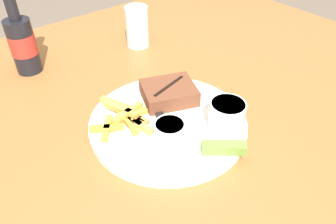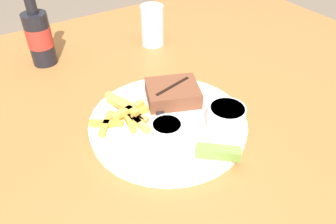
{
  "view_description": "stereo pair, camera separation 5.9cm",
  "coord_description": "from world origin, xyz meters",
  "px_view_note": "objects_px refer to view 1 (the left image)",
  "views": [
    {
      "loc": [
        -0.32,
        -0.39,
        1.21
      ],
      "look_at": [
        0.0,
        0.0,
        0.8
      ],
      "focal_mm": 35.0,
      "sensor_mm": 36.0,
      "label": 1
    },
    {
      "loc": [
        -0.27,
        -0.42,
        1.21
      ],
      "look_at": [
        0.0,
        0.0,
        0.8
      ],
      "focal_mm": 35.0,
      "sensor_mm": 36.0,
      "label": 2
    }
  ],
  "objects_px": {
    "knife_utensil": "(156,107)",
    "drinking_glass": "(137,27)",
    "dipping_sauce_cup": "(170,129)",
    "coleslaw_cup": "(227,114)",
    "steak_portion": "(169,93)",
    "fork_utensil": "(128,131)",
    "beer_bottle": "(22,43)",
    "dinner_plate": "(168,123)",
    "pickle_spear": "(224,148)"
  },
  "relations": [
    {
      "from": "dipping_sauce_cup",
      "to": "beer_bottle",
      "type": "distance_m",
      "value": 0.45
    },
    {
      "from": "coleslaw_cup",
      "to": "beer_bottle",
      "type": "xyz_separation_m",
      "value": [
        -0.21,
        0.48,
        0.03
      ]
    },
    {
      "from": "fork_utensil",
      "to": "beer_bottle",
      "type": "bearing_deg",
      "value": 113.21
    },
    {
      "from": "steak_portion",
      "to": "coleslaw_cup",
      "type": "distance_m",
      "value": 0.14
    },
    {
      "from": "coleslaw_cup",
      "to": "beer_bottle",
      "type": "height_order",
      "value": "beer_bottle"
    },
    {
      "from": "dipping_sauce_cup",
      "to": "drinking_glass",
      "type": "height_order",
      "value": "drinking_glass"
    },
    {
      "from": "knife_utensil",
      "to": "drinking_glass",
      "type": "xyz_separation_m",
      "value": [
        0.16,
        0.29,
        0.04
      ]
    },
    {
      "from": "beer_bottle",
      "to": "dipping_sauce_cup",
      "type": "bearing_deg",
      "value": -76.05
    },
    {
      "from": "dipping_sauce_cup",
      "to": "fork_utensil",
      "type": "xyz_separation_m",
      "value": [
        -0.05,
        0.06,
        -0.01
      ]
    },
    {
      "from": "coleslaw_cup",
      "to": "drinking_glass",
      "type": "bearing_deg",
      "value": 78.16
    },
    {
      "from": "dinner_plate",
      "to": "dipping_sauce_cup",
      "type": "bearing_deg",
      "value": -125.62
    },
    {
      "from": "coleslaw_cup",
      "to": "steak_portion",
      "type": "bearing_deg",
      "value": 101.03
    },
    {
      "from": "knife_utensil",
      "to": "drinking_glass",
      "type": "distance_m",
      "value": 0.33
    },
    {
      "from": "steak_portion",
      "to": "pickle_spear",
      "type": "xyz_separation_m",
      "value": [
        -0.03,
        -0.19,
        -0.01
      ]
    },
    {
      "from": "dinner_plate",
      "to": "steak_portion",
      "type": "xyz_separation_m",
      "value": [
        0.05,
        0.05,
        0.03
      ]
    },
    {
      "from": "dinner_plate",
      "to": "dipping_sauce_cup",
      "type": "distance_m",
      "value": 0.05
    },
    {
      "from": "knife_utensil",
      "to": "drinking_glass",
      "type": "relative_size",
      "value": 1.39
    },
    {
      "from": "dinner_plate",
      "to": "coleslaw_cup",
      "type": "distance_m",
      "value": 0.12
    },
    {
      "from": "coleslaw_cup",
      "to": "pickle_spear",
      "type": "xyz_separation_m",
      "value": [
        -0.05,
        -0.04,
        -0.02
      ]
    },
    {
      "from": "coleslaw_cup",
      "to": "drinking_glass",
      "type": "distance_m",
      "value": 0.43
    },
    {
      "from": "dipping_sauce_cup",
      "to": "knife_utensil",
      "type": "xyz_separation_m",
      "value": [
        0.03,
        0.08,
        -0.01
      ]
    },
    {
      "from": "steak_portion",
      "to": "fork_utensil",
      "type": "distance_m",
      "value": 0.13
    },
    {
      "from": "coleslaw_cup",
      "to": "pickle_spear",
      "type": "bearing_deg",
      "value": -140.22
    },
    {
      "from": "fork_utensil",
      "to": "drinking_glass",
      "type": "relative_size",
      "value": 1.17
    },
    {
      "from": "steak_portion",
      "to": "dinner_plate",
      "type": "bearing_deg",
      "value": -131.02
    },
    {
      "from": "steak_portion",
      "to": "pickle_spear",
      "type": "relative_size",
      "value": 1.86
    },
    {
      "from": "dinner_plate",
      "to": "fork_utensil",
      "type": "distance_m",
      "value": 0.09
    },
    {
      "from": "drinking_glass",
      "to": "coleslaw_cup",
      "type": "bearing_deg",
      "value": -101.84
    },
    {
      "from": "steak_portion",
      "to": "fork_utensil",
      "type": "xyz_separation_m",
      "value": [
        -0.13,
        -0.03,
        -0.02
      ]
    },
    {
      "from": "steak_portion",
      "to": "knife_utensil",
      "type": "bearing_deg",
      "value": -167.21
    },
    {
      "from": "pickle_spear",
      "to": "knife_utensil",
      "type": "relative_size",
      "value": 0.47
    },
    {
      "from": "drinking_glass",
      "to": "beer_bottle",
      "type": "bearing_deg",
      "value": 168.17
    },
    {
      "from": "coleslaw_cup",
      "to": "dipping_sauce_cup",
      "type": "bearing_deg",
      "value": 153.1
    },
    {
      "from": "steak_portion",
      "to": "beer_bottle",
      "type": "distance_m",
      "value": 0.39
    },
    {
      "from": "fork_utensil",
      "to": "knife_utensil",
      "type": "distance_m",
      "value": 0.09
    },
    {
      "from": "fork_utensil",
      "to": "coleslaw_cup",
      "type": "bearing_deg",
      "value": -20.1
    },
    {
      "from": "fork_utensil",
      "to": "beer_bottle",
      "type": "distance_m",
      "value": 0.38
    },
    {
      "from": "steak_portion",
      "to": "drinking_glass",
      "type": "relative_size",
      "value": 1.21
    },
    {
      "from": "knife_utensil",
      "to": "beer_bottle",
      "type": "relative_size",
      "value": 0.72
    },
    {
      "from": "coleslaw_cup",
      "to": "knife_utensil",
      "type": "bearing_deg",
      "value": 117.73
    },
    {
      "from": "dipping_sauce_cup",
      "to": "steak_portion",
      "type": "bearing_deg",
      "value": 51.1
    },
    {
      "from": "knife_utensil",
      "to": "beer_bottle",
      "type": "bearing_deg",
      "value": 45.84
    },
    {
      "from": "dinner_plate",
      "to": "pickle_spear",
      "type": "distance_m",
      "value": 0.14
    },
    {
      "from": "dipping_sauce_cup",
      "to": "pickle_spear",
      "type": "distance_m",
      "value": 0.11
    },
    {
      "from": "dinner_plate",
      "to": "coleslaw_cup",
      "type": "xyz_separation_m",
      "value": [
        0.07,
        -0.09,
        0.04
      ]
    },
    {
      "from": "steak_portion",
      "to": "knife_utensil",
      "type": "xyz_separation_m",
      "value": [
        -0.04,
        -0.01,
        -0.01
      ]
    },
    {
      "from": "dinner_plate",
      "to": "steak_portion",
      "type": "bearing_deg",
      "value": 48.98
    },
    {
      "from": "fork_utensil",
      "to": "knife_utensil",
      "type": "xyz_separation_m",
      "value": [
        0.09,
        0.02,
        0.0
      ]
    },
    {
      "from": "coleslaw_cup",
      "to": "knife_utensil",
      "type": "relative_size",
      "value": 0.44
    },
    {
      "from": "steak_portion",
      "to": "fork_utensil",
      "type": "relative_size",
      "value": 1.03
    }
  ]
}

